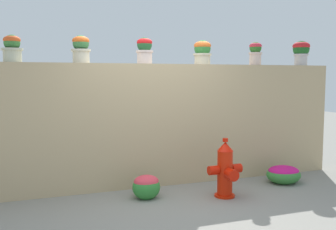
{
  "coord_description": "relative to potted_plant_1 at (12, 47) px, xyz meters",
  "views": [
    {
      "loc": [
        -1.82,
        -4.66,
        1.7
      ],
      "look_at": [
        0.25,
        0.94,
        1.11
      ],
      "focal_mm": 41.99,
      "sensor_mm": 36.0,
      "label": 1
    }
  ],
  "objects": [
    {
      "name": "ground_plane",
      "position": [
        1.94,
        -1.14,
        -2.1
      ],
      "size": [
        24.0,
        24.0,
        0.0
      ],
      "primitive_type": "plane",
      "color": "gray"
    },
    {
      "name": "stone_wall",
      "position": [
        1.94,
        0.0,
        -1.15
      ],
      "size": [
        6.53,
        0.34,
        1.89
      ],
      "primitive_type": "cube",
      "color": "tan",
      "rests_on": "ground"
    },
    {
      "name": "potted_plant_1",
      "position": [
        0.0,
        0.0,
        0.0
      ],
      "size": [
        0.28,
        0.28,
        0.37
      ],
      "color": "#BCBDA1",
      "rests_on": "stone_wall"
    },
    {
      "name": "potted_plant_2",
      "position": [
        0.93,
        0.02,
        0.02
      ],
      "size": [
        0.28,
        0.28,
        0.4
      ],
      "color": "beige",
      "rests_on": "stone_wall"
    },
    {
      "name": "potted_plant_3",
      "position": [
        1.89,
        0.02,
        0.02
      ],
      "size": [
        0.27,
        0.27,
        0.4
      ],
      "color": "beige",
      "rests_on": "stone_wall"
    },
    {
      "name": "potted_plant_4",
      "position": [
        2.87,
        0.03,
        0.02
      ],
      "size": [
        0.3,
        0.3,
        0.39
      ],
      "color": "beige",
      "rests_on": "stone_wall"
    },
    {
      "name": "potted_plant_5",
      "position": [
        3.84,
        0.0,
        0.02
      ],
      "size": [
        0.23,
        0.23,
        0.39
      ],
      "color": "beige",
      "rests_on": "stone_wall"
    },
    {
      "name": "potted_plant_6",
      "position": [
        4.8,
        0.01,
        0.06
      ],
      "size": [
        0.3,
        0.3,
        0.44
      ],
      "color": "#BBB4B4",
      "rests_on": "stone_wall"
    },
    {
      "name": "fire_hydrant",
      "position": [
        2.76,
        -0.99,
        -1.72
      ],
      "size": [
        0.5,
        0.41,
        0.84
      ],
      "color": "red",
      "rests_on": "ground"
    },
    {
      "name": "flower_bush_left",
      "position": [
        1.69,
        -0.67,
        -1.92
      ],
      "size": [
        0.39,
        0.35,
        0.35
      ],
      "color": "#318334",
      "rests_on": "ground"
    },
    {
      "name": "flower_bush_right",
      "position": [
        3.99,
        -0.66,
        -1.94
      ],
      "size": [
        0.56,
        0.5,
        0.29
      ],
      "color": "#357B34",
      "rests_on": "ground"
    }
  ]
}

